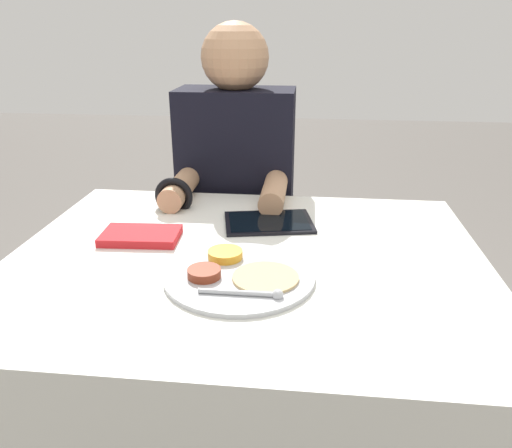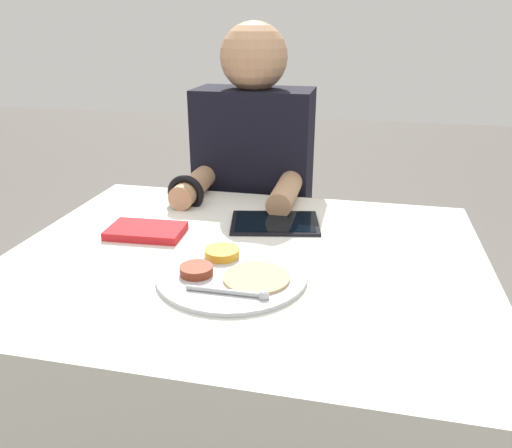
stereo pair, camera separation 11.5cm
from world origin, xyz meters
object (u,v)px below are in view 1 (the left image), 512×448
red_notebook (141,236)px  thali_tray (239,274)px  tablet_device (269,222)px  person_diner (237,224)px

red_notebook → thali_tray: bearing=-32.6°
thali_tray → tablet_device: size_ratio=1.23×
thali_tray → tablet_device: (0.04, 0.31, -0.00)m
tablet_device → person_diner: 0.42m
person_diner → tablet_device: bearing=-69.1°
red_notebook → person_diner: 0.55m
thali_tray → red_notebook: size_ratio=1.64×
thali_tray → person_diner: 0.70m
thali_tray → person_diner: bearing=98.7°
tablet_device → person_diner: bearing=110.9°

